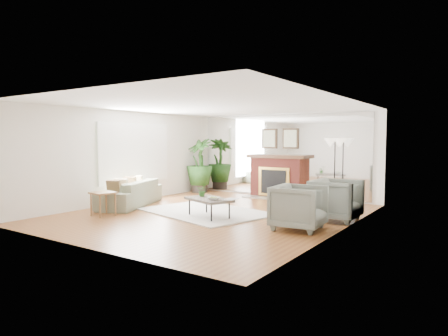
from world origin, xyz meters
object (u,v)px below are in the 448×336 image
Objects in this scene: armchair_front at (299,207)px; side_table at (103,196)px; floor_lamp at (335,148)px; potted_ficus at (199,164)px; fireplace at (277,175)px; armchair_back at (336,200)px; coffee_table at (209,200)px; sofa at (130,193)px.

armchair_front is 4.35m from side_table.
floor_lamp is at bearing 3.05° from armchair_front.
side_table is 0.31× the size of potted_ficus.
floor_lamp is (4.40, 0.23, 0.55)m from potted_ficus.
fireplace reaches higher than armchair_back.
armchair_back reaches higher than coffee_table.
sofa is (-2.66, 0.18, -0.07)m from coffee_table.
coffee_table is at bearing -114.19° from floor_lamp.
potted_ficus reaches higher than armchair_back.
armchair_front reaches higher than side_table.
armchair_front is at bearing -81.97° from floor_lamp.
coffee_table is 4.37m from potted_ficus.
side_table is at bearing -111.24° from fireplace.
sofa reaches higher than coffee_table.
potted_ficus is at bearing 68.44° from armchair_back.
side_table is at bearing 101.37° from armchair_front.
floor_lamp is at bearing 3.00° from potted_ficus.
armchair_front is 0.53× the size of potted_ficus.
armchair_front is at bearing 16.36° from side_table.
fireplace is 2.64m from potted_ficus.
armchair_back is (5.05, 1.14, 0.11)m from sofa.
floor_lamp is (-0.80, 2.22, 1.05)m from armchair_back.
armchair_front is at bearing -57.73° from fireplace.
fireplace is 2.19× the size of armchair_front.
floor_lamp is at bearing -5.05° from fireplace.
armchair_front reaches higher than coffee_table.
sofa is 2.39× the size of armchair_front.
coffee_table is 0.71× the size of potted_ficus.
floor_lamp reaches higher than side_table.
side_table is 4.54m from potted_ficus.
sofa is at bearing 102.13° from armchair_back.
sofa is 5.54m from floor_lamp.
armchair_back is at bearing 28.80° from side_table.
armchair_back is at bearing -70.22° from floor_lamp.
armchair_front is 5.88m from potted_ficus.
armchair_back is at bearing -20.98° from potted_ficus.
armchair_back reaches higher than armchair_front.
potted_ficus is (-5.20, 1.99, 0.50)m from armchair_back.
armchair_front is (2.29, -3.62, -0.23)m from fireplace.
armchair_front is 0.54× the size of floor_lamp.
fireplace is at bearing 93.25° from coffee_table.
side_table is (-1.88, -4.85, -0.20)m from fireplace.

